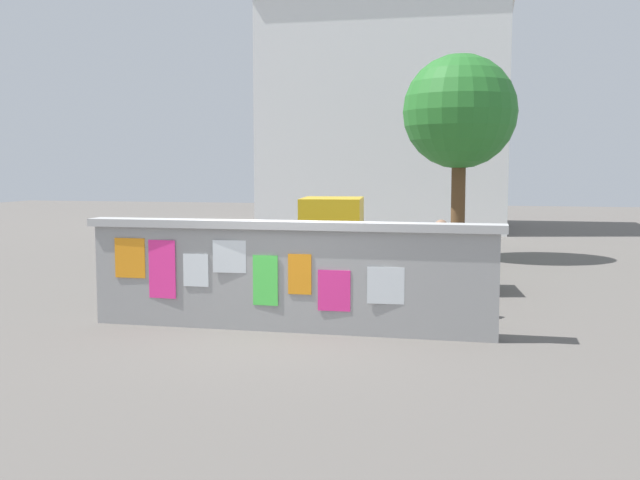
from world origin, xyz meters
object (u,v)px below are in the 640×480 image
object	(u,v)px
motorcycle	(217,283)
tree_roadside	(460,113)
auto_rickshaw_truck	(381,245)
person_walking	(441,258)
bicycle_near	(272,259)
bicycle_far	(220,272)

from	to	relation	value
motorcycle	tree_roadside	bearing A→B (deg)	64.94
auto_rickshaw_truck	person_walking	xyz separation A→B (m)	(1.35, -2.61, 0.09)
bicycle_near	person_walking	world-z (taller)	person_walking
motorcycle	tree_roadside	size ratio (longest dim) A/B	0.35
auto_rickshaw_truck	person_walking	distance (m)	2.94
auto_rickshaw_truck	motorcycle	bearing A→B (deg)	-132.70
motorcycle	auto_rickshaw_truck	bearing A→B (deg)	47.30
auto_rickshaw_truck	motorcycle	size ratio (longest dim) A/B	1.97
motorcycle	tree_roadside	distance (m)	9.64
bicycle_far	motorcycle	bearing A→B (deg)	-71.32
motorcycle	bicycle_far	distance (m)	2.07
motorcycle	bicycle_near	size ratio (longest dim) A/B	1.11
motorcycle	person_walking	world-z (taller)	person_walking
person_walking	auto_rickshaw_truck	bearing A→B (deg)	117.35
motorcycle	person_walking	distance (m)	3.89
bicycle_far	person_walking	xyz separation A→B (m)	(4.51, -1.86, 0.62)
motorcycle	bicycle_near	bearing A→B (deg)	92.66
person_walking	bicycle_near	bearing A→B (deg)	135.39
tree_roadside	motorcycle	bearing A→B (deg)	-115.06
bicycle_near	auto_rickshaw_truck	bearing A→B (deg)	-27.08
auto_rickshaw_truck	bicycle_far	distance (m)	3.30
bicycle_near	person_walking	xyz separation A→B (m)	(4.04, -3.99, 0.62)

